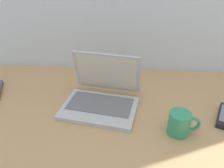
{
  "coord_description": "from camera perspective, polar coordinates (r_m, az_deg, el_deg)",
  "views": [
    {
      "loc": [
        0.01,
        -0.81,
        0.63
      ],
      "look_at": [
        -0.05,
        0.0,
        0.15
      ],
      "focal_mm": 37.35,
      "sensor_mm": 36.0,
      "label": 1
    }
  ],
  "objects": [
    {
      "name": "laptop",
      "position": [
        1.01,
        -2.45,
        -2.79
      ],
      "size": [
        0.35,
        0.32,
        0.21
      ],
      "color": "#B2B5BA",
      "rests_on": "desk"
    },
    {
      "name": "desk",
      "position": [
        1.02,
        2.99,
        -6.69
      ],
      "size": [
        1.6,
        0.76,
        0.03
      ],
      "color": "tan",
      "rests_on": "ground"
    },
    {
      "name": "remote_control_near",
      "position": [
        1.05,
        25.74,
        -6.98
      ],
      "size": [
        0.11,
        0.16,
        0.02
      ],
      "color": "black",
      "rests_on": "desk"
    },
    {
      "name": "coffee_mug",
      "position": [
        0.9,
        16.33,
        -9.17
      ],
      "size": [
        0.12,
        0.08,
        0.09
      ],
      "color": "#338C66",
      "rests_on": "desk"
    }
  ]
}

